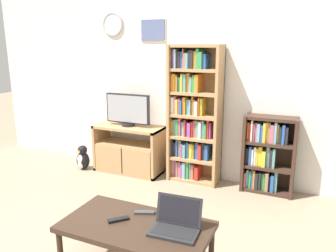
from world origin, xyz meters
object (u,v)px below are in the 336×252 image
at_px(bookshelf_short, 267,154).
at_px(remote_near_laptop, 145,213).
at_px(penguin_figurine, 83,158).
at_px(bookshelf_tall, 193,116).
at_px(coffee_table, 136,229).
at_px(remote_far_from_laptop, 119,220).
at_px(laptop, 176,223).
at_px(tv_stand, 129,149).
at_px(television, 128,110).

distance_m(bookshelf_short, remote_near_laptop, 1.91).
relative_size(bookshelf_short, penguin_figurine, 2.64).
relative_size(bookshelf_tall, coffee_table, 1.55).
height_order(bookshelf_tall, remote_far_from_laptop, bookshelf_tall).
bearing_deg(coffee_table, remote_far_from_laptop, -176.29).
bearing_deg(laptop, bookshelf_tall, 102.65).
xyz_separation_m(tv_stand, bookshelf_short, (1.83, 0.12, 0.14)).
bearing_deg(penguin_figurine, laptop, -36.94).
xyz_separation_m(television, coffee_table, (1.15, -1.84, -0.49)).
bearing_deg(laptop, remote_far_from_laptop, -176.28).
relative_size(television, penguin_figurine, 1.83).
xyz_separation_m(television, bookshelf_tall, (0.91, 0.07, -0.02)).
height_order(bookshelf_tall, remote_near_laptop, bookshelf_tall).
bearing_deg(remote_near_laptop, laptop, 47.49).
relative_size(television, coffee_table, 0.58).
bearing_deg(laptop, bookshelf_short, 74.78).
bearing_deg(television, tv_stand, -75.38).
height_order(bookshelf_short, penguin_figurine, bookshelf_short).
bearing_deg(laptop, penguin_figurine, 139.29).
relative_size(bookshelf_short, coffee_table, 0.83).
height_order(remote_far_from_laptop, penguin_figurine, remote_far_from_laptop).
bearing_deg(bookshelf_tall, tv_stand, -173.90).
relative_size(tv_stand, coffee_table, 0.85).
bearing_deg(remote_near_laptop, coffee_table, -17.14).
height_order(television, coffee_table, television).
distance_m(coffee_table, remote_far_from_laptop, 0.15).
bearing_deg(remote_near_laptop, television, -168.12).
distance_m(tv_stand, remote_near_laptop, 2.01).
distance_m(remote_near_laptop, penguin_figurine, 2.31).
xyz_separation_m(bookshelf_tall, penguin_figurine, (-1.54, -0.29, -0.70)).
bearing_deg(remote_near_laptop, bookshelf_short, 136.12).
height_order(television, remote_near_laptop, television).
bearing_deg(coffee_table, remote_near_laptop, 95.10).
bearing_deg(bookshelf_short, television, -177.04).
distance_m(bookshelf_tall, laptop, 1.98).
xyz_separation_m(laptop, penguin_figurine, (-2.09, 1.57, -0.32)).
relative_size(laptop, remote_far_from_laptop, 2.46).
relative_size(bookshelf_short, remote_near_laptop, 5.64).
distance_m(bookshelf_tall, coffee_table, 1.99).
relative_size(coffee_table, penguin_figurine, 3.18).
bearing_deg(laptop, tv_stand, 125.53).
height_order(tv_stand, remote_far_from_laptop, tv_stand).
height_order(bookshelf_short, remote_far_from_laptop, bookshelf_short).
relative_size(television, bookshelf_tall, 0.37).
bearing_deg(coffee_table, laptop, 9.28).
relative_size(laptop, remote_near_laptop, 2.18).
height_order(tv_stand, coffee_table, tv_stand).
relative_size(tv_stand, television, 1.47).
xyz_separation_m(bookshelf_short, coffee_table, (-0.69, -1.94, -0.08)).
bearing_deg(coffee_table, tv_stand, 122.15).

